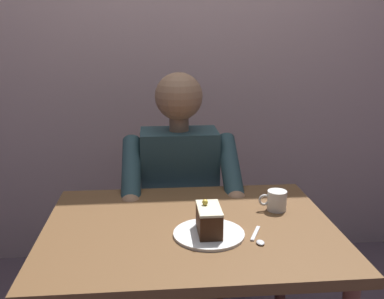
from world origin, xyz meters
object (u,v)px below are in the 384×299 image
object	(u,v)px
seated_person	(181,198)
cake_slice	(209,220)
chair	(179,213)
coffee_cup	(276,200)
dessert_spoon	(258,238)
dining_table	(190,248)

from	to	relation	value
seated_person	cake_slice	bearing A→B (deg)	95.63
chair	cake_slice	size ratio (longest dim) A/B	6.36
seated_person	coffee_cup	distance (m)	0.53
seated_person	dessert_spoon	distance (m)	0.67
cake_slice	dessert_spoon	size ratio (longest dim) A/B	1.00
dining_table	coffee_cup	size ratio (longest dim) A/B	9.39
chair	dining_table	bearing A→B (deg)	90.00
chair	seated_person	world-z (taller)	seated_person
coffee_cup	seated_person	bearing A→B (deg)	-48.81
chair	seated_person	bearing A→B (deg)	90.00
dining_table	cake_slice	xyz separation A→B (m)	(-0.06, 0.08, 0.14)
dessert_spoon	coffee_cup	bearing A→B (deg)	-118.12
cake_slice	dessert_spoon	bearing A→B (deg)	164.03
dining_table	cake_slice	distance (m)	0.18
seated_person	cake_slice	size ratio (longest dim) A/B	8.66
cake_slice	dining_table	bearing A→B (deg)	-55.38
seated_person	cake_slice	xyz separation A→B (m)	(-0.06, 0.58, 0.15)
coffee_cup	dining_table	bearing A→B (deg)	17.66
seated_person	coffee_cup	xyz separation A→B (m)	(-0.34, 0.39, 0.13)
coffee_cup	dessert_spoon	distance (m)	0.27
seated_person	cake_slice	world-z (taller)	seated_person
dining_table	seated_person	xyz separation A→B (m)	(0.00, -0.50, -0.00)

